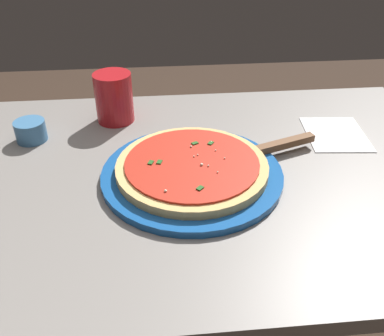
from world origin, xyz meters
The scene contains 7 objects.
restaurant_table centered at (0.00, 0.00, 0.58)m, with size 1.11×0.68×0.72m.
serving_plate centered at (-0.03, 0.02, 0.73)m, with size 0.32×0.32×0.01m, color #195199.
pizza centered at (-0.03, 0.02, 0.75)m, with size 0.27×0.27×0.02m.
pizza_server centered at (-0.17, -0.03, 0.74)m, with size 0.22×0.12×0.01m.
cup_tall_drink centered at (0.12, -0.22, 0.78)m, with size 0.08×0.08×0.11m, color #B2191E.
cup_small_sauce centered at (0.29, -0.15, 0.74)m, with size 0.06×0.06×0.04m, color teal.
napkin_folded_right centered at (-0.34, -0.11, 0.72)m, with size 0.12×0.15×0.00m, color white.
Camera 1 is at (0.04, 0.65, 1.16)m, focal length 40.19 mm.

